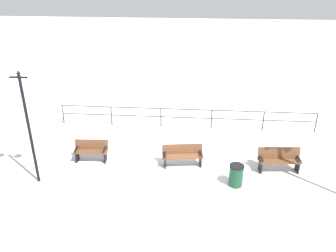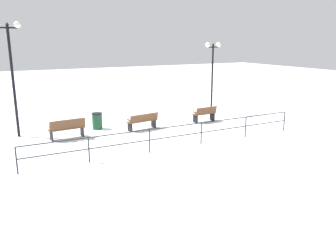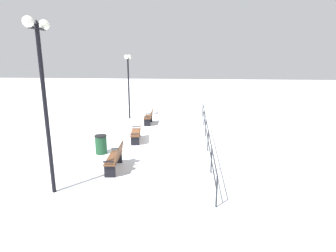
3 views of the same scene
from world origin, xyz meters
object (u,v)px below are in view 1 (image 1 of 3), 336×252
bench_second (183,155)px  lamppost_near (23,99)px  bench_nearest (91,150)px  trash_bin (236,175)px  bench_third (279,159)px

bench_second → lamppost_near: bearing=-81.9°
bench_second → lamppost_near: size_ratio=0.39×
bench_nearest → lamppost_near: bearing=-46.9°
bench_second → trash_bin: bench_second is taller
bench_second → bench_nearest: bearing=-99.1°
bench_second → lamppost_near: (1.58, -5.32, 2.83)m
bench_second → bench_third: (0.10, 3.76, 0.04)m
bench_nearest → lamppost_near: 3.62m
bench_nearest → lamppost_near: lamppost_near is taller
lamppost_near → bench_nearest: bearing=135.9°
bench_third → trash_bin: (1.14, -1.76, -0.08)m
bench_third → trash_bin: size_ratio=1.99×
bench_third → lamppost_near: 9.62m
bench_nearest → trash_bin: 5.89m
bench_nearest → trash_bin: (1.28, 5.75, -0.04)m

